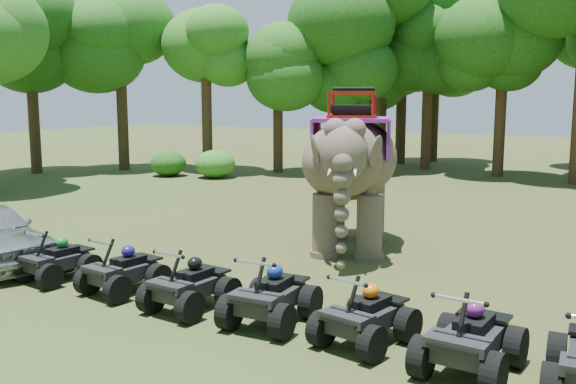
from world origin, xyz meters
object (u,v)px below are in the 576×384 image
atv_3 (271,289)px  atv_5 (471,329)px  elephant (351,169)px  atv_2 (190,278)px  atv_1 (123,264)px  atv_4 (366,308)px  atv_0 (57,254)px

atv_3 → atv_5: atv_5 is taller
atv_3 → elephant: bearing=97.8°
elephant → atv_2: size_ratio=3.01×
atv_1 → atv_4: bearing=6.8°
atv_1 → atv_0: bearing=-170.7°
atv_3 → atv_5: size_ratio=1.00×
atv_1 → atv_3: atv_3 is taller
atv_3 → atv_1: bearing=176.4°
atv_0 → atv_3: size_ratio=0.90×
elephant → atv_1: 6.63m
elephant → atv_4: elephant is taller
elephant → atv_0: (-4.26, -6.11, -1.54)m
atv_3 → atv_4: size_ratio=1.06×
atv_4 → atv_2: bearing=-167.8°
atv_1 → atv_2: 1.88m
atv_1 → atv_5: bearing=5.2°
atv_0 → atv_2: size_ratio=0.94×
atv_1 → atv_5: 7.24m
atv_2 → atv_5: size_ratio=0.95×
atv_2 → atv_4: atv_2 is taller
atv_2 → atv_0: bearing=-176.9°
atv_0 → atv_1: (1.92, 0.10, 0.02)m
atv_0 → atv_4: bearing=6.4°
atv_4 → atv_0: bearing=-169.3°
atv_3 → atv_5: (3.62, -0.19, 0.00)m
elephant → atv_3: size_ratio=2.86×
elephant → atv_5: size_ratio=2.85×
atv_2 → atv_3: 1.74m
atv_4 → atv_1: bearing=-169.9°
elephant → atv_5: 8.01m
atv_1 → atv_2: atv_2 is taller
atv_2 → atv_3: (1.74, 0.15, 0.03)m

